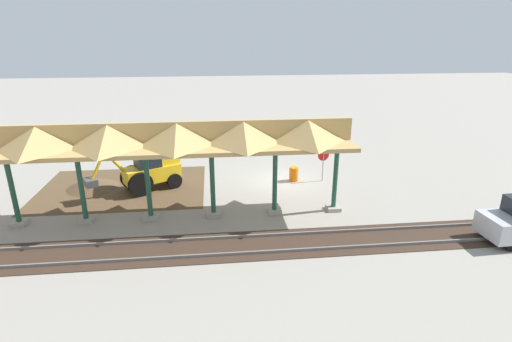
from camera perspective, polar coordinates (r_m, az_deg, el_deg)
ground_plane at (r=25.16m, az=3.59°, el=-1.31°), size 120.00×120.00×0.00m
dirt_work_zone at (r=25.18m, az=-18.44°, el=-2.30°), size 9.62×7.00×0.01m
platform_canopy at (r=19.22m, az=-11.18°, el=4.75°), size 16.84×3.20×4.90m
rail_tracks at (r=18.20m, az=7.79°, el=-9.99°), size 60.00×2.58×0.15m
stop_sign at (r=24.87m, az=9.60°, el=1.83°), size 0.75×0.20×2.08m
backhoe at (r=24.12m, az=-15.03°, el=0.29°), size 5.20×3.58×2.82m
dirt_mound at (r=25.88m, az=-22.23°, el=-2.19°), size 6.10×6.10×1.24m
traffic_barrel at (r=24.97m, az=5.41°, el=-0.42°), size 0.56×0.56×0.90m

